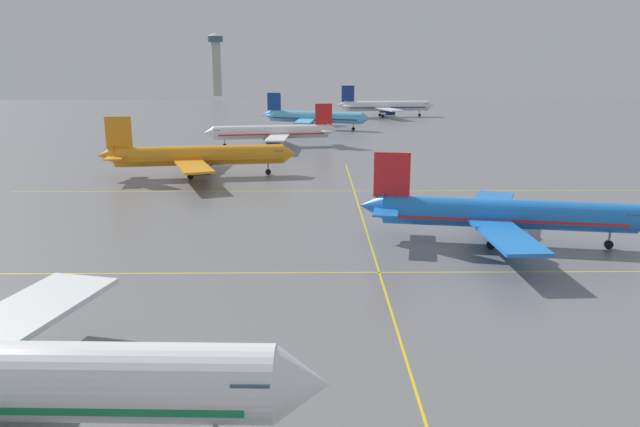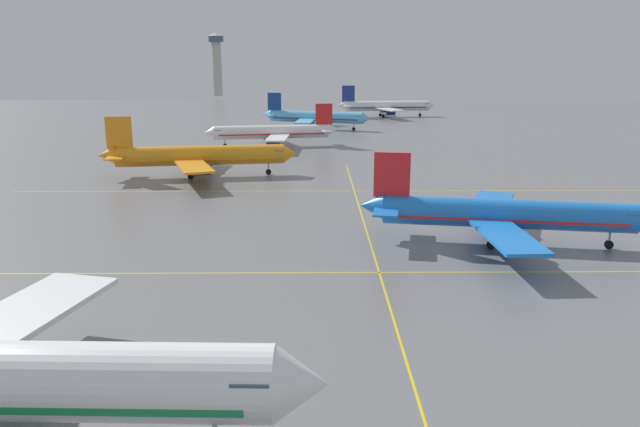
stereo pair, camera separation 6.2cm
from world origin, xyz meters
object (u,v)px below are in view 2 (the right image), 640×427
airliner_third_row (198,156)px  control_tower (217,59)px  airliner_far_right_stand (315,117)px  airliner_distant_taxiway (386,106)px  airliner_second_row (502,214)px  airliner_far_left_stand (273,132)px

airliner_third_row → control_tower: bearing=97.8°
airliner_far_right_stand → airliner_distant_taxiway: size_ratio=0.92×
airliner_second_row → airliner_far_left_stand: (-31.65, 81.62, -0.07)m
airliner_second_row → airliner_third_row: bearing=135.3°
airliner_second_row → airliner_far_left_stand: size_ratio=1.02×
airliner_far_left_stand → control_tower: (-44.47, 205.22, 16.74)m
airliner_second_row → airliner_third_row: 60.29m
airliner_second_row → airliner_third_row: size_ratio=0.94×
airliner_second_row → airliner_distant_taxiway: airliner_distant_taxiway is taller
control_tower → airliner_second_row: bearing=-75.1°
airliner_far_left_stand → control_tower: 210.65m
airliner_third_row → control_tower: size_ratio=1.03×
airliner_far_left_stand → control_tower: bearing=102.2°
airliner_distant_taxiway → control_tower: (-80.77, 127.73, 16.35)m
airliner_third_row → airliner_far_left_stand: airliner_third_row is taller
control_tower → airliner_third_row: bearing=-82.2°
airliner_far_right_stand → control_tower: control_tower is taller
airliner_far_right_stand → airliner_distant_taxiway: bearing=56.9°
airliner_far_left_stand → airliner_distant_taxiway: 85.57m
airliner_distant_taxiway → control_tower: control_tower is taller
airliner_far_left_stand → airliner_far_right_stand: size_ratio=0.98×
airliner_second_row → control_tower: size_ratio=0.97×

